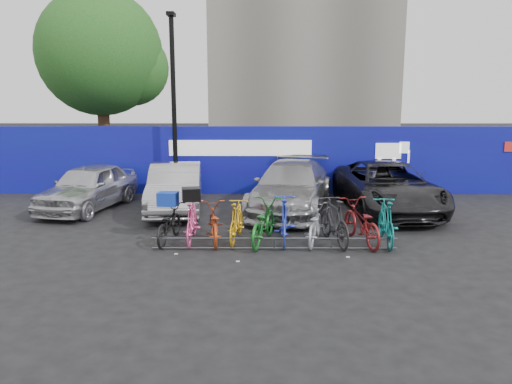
{
  "coord_description": "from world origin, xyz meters",
  "views": [
    {
      "loc": [
        -0.37,
        -11.54,
        3.51
      ],
      "look_at": [
        -0.43,
        2.0,
        0.84
      ],
      "focal_mm": 35.0,
      "sensor_mm": 36.0,
      "label": 1
    }
  ],
  "objects_px": {
    "car_3": "(387,187)",
    "car_2": "(291,187)",
    "bike_rack": "(274,243)",
    "bike_5": "(284,220)",
    "bike_2": "(213,223)",
    "bike_7": "(334,221)",
    "bike_3": "(236,221)",
    "car_0": "(88,187)",
    "bike_9": "(386,222)",
    "bike_1": "(192,222)",
    "car_1": "(175,188)",
    "bike_0": "(169,224)",
    "lamppost": "(174,101)",
    "tree": "(106,56)",
    "bike_8": "(361,222)",
    "bike_6": "(315,224)",
    "bike_4": "(263,222)"
  },
  "relations": [
    {
      "from": "lamppost",
      "to": "car_3",
      "type": "relative_size",
      "value": 1.15
    },
    {
      "from": "bike_0",
      "to": "bike_2",
      "type": "height_order",
      "value": "bike_2"
    },
    {
      "from": "car_1",
      "to": "bike_8",
      "type": "bearing_deg",
      "value": -40.02
    },
    {
      "from": "car_2",
      "to": "bike_0",
      "type": "relative_size",
      "value": 3.0
    },
    {
      "from": "lamppost",
      "to": "bike_6",
      "type": "height_order",
      "value": "lamppost"
    },
    {
      "from": "car_1",
      "to": "car_2",
      "type": "xyz_separation_m",
      "value": [
        3.52,
        0.0,
        0.03
      ]
    },
    {
      "from": "bike_0",
      "to": "bike_3",
      "type": "distance_m",
      "value": 1.63
    },
    {
      "from": "bike_rack",
      "to": "car_2",
      "type": "bearing_deg",
      "value": 80.79
    },
    {
      "from": "car_0",
      "to": "bike_8",
      "type": "bearing_deg",
      "value": -12.53
    },
    {
      "from": "bike_6",
      "to": "car_1",
      "type": "bearing_deg",
      "value": -26.93
    },
    {
      "from": "car_3",
      "to": "car_2",
      "type": "bearing_deg",
      "value": 177.1
    },
    {
      "from": "bike_rack",
      "to": "bike_5",
      "type": "bearing_deg",
      "value": 67.8
    },
    {
      "from": "car_1",
      "to": "car_3",
      "type": "relative_size",
      "value": 0.81
    },
    {
      "from": "bike_5",
      "to": "bike_9",
      "type": "distance_m",
      "value": 2.4
    },
    {
      "from": "car_1",
      "to": "bike_8",
      "type": "height_order",
      "value": "car_1"
    },
    {
      "from": "bike_0",
      "to": "bike_5",
      "type": "height_order",
      "value": "bike_5"
    },
    {
      "from": "bike_1",
      "to": "bike_3",
      "type": "xyz_separation_m",
      "value": [
        1.07,
        0.07,
        -0.01
      ]
    },
    {
      "from": "bike_7",
      "to": "car_0",
      "type": "bearing_deg",
      "value": -39.13
    },
    {
      "from": "lamppost",
      "to": "car_3",
      "type": "distance_m",
      "value": 7.5
    },
    {
      "from": "bike_3",
      "to": "bike_8",
      "type": "xyz_separation_m",
      "value": [
        2.96,
        -0.15,
        0.02
      ]
    },
    {
      "from": "bike_rack",
      "to": "car_1",
      "type": "distance_m",
      "value": 4.9
    },
    {
      "from": "lamppost",
      "to": "bike_9",
      "type": "height_order",
      "value": "lamppost"
    },
    {
      "from": "tree",
      "to": "bike_5",
      "type": "distance_m",
      "value": 13.05
    },
    {
      "from": "bike_6",
      "to": "bike_4",
      "type": "bearing_deg",
      "value": 15.47
    },
    {
      "from": "bike_2",
      "to": "bike_7",
      "type": "distance_m",
      "value": 2.88
    },
    {
      "from": "bike_0",
      "to": "car_3",
      "type": "bearing_deg",
      "value": -143.73
    },
    {
      "from": "bike_2",
      "to": "bike_4",
      "type": "relative_size",
      "value": 0.91
    },
    {
      "from": "bike_rack",
      "to": "car_1",
      "type": "bearing_deg",
      "value": 126.33
    },
    {
      "from": "car_1",
      "to": "car_3",
      "type": "xyz_separation_m",
      "value": [
        6.44,
        0.03,
        0.03
      ]
    },
    {
      "from": "car_0",
      "to": "bike_0",
      "type": "xyz_separation_m",
      "value": [
        3.09,
        -3.48,
        -0.25
      ]
    },
    {
      "from": "bike_3",
      "to": "bike_5",
      "type": "xyz_separation_m",
      "value": [
        1.15,
        -0.07,
        0.06
      ]
    },
    {
      "from": "bike_1",
      "to": "bike_8",
      "type": "distance_m",
      "value": 4.03
    },
    {
      "from": "car_3",
      "to": "bike_0",
      "type": "distance_m",
      "value": 6.92
    },
    {
      "from": "tree",
      "to": "bike_4",
      "type": "relative_size",
      "value": 4.0
    },
    {
      "from": "car_2",
      "to": "bike_2",
      "type": "relative_size",
      "value": 2.9
    },
    {
      "from": "lamppost",
      "to": "bike_4",
      "type": "bearing_deg",
      "value": -61.62
    },
    {
      "from": "lamppost",
      "to": "bike_9",
      "type": "bearing_deg",
      "value": -43.3
    },
    {
      "from": "car_0",
      "to": "bike_1",
      "type": "relative_size",
      "value": 2.42
    },
    {
      "from": "bike_3",
      "to": "bike_5",
      "type": "bearing_deg",
      "value": -175.75
    },
    {
      "from": "car_2",
      "to": "bike_6",
      "type": "relative_size",
      "value": 2.94
    },
    {
      "from": "car_3",
      "to": "bike_1",
      "type": "xyz_separation_m",
      "value": [
        -5.51,
        -3.32,
        -0.23
      ]
    },
    {
      "from": "lamppost",
      "to": "bike_0",
      "type": "bearing_deg",
      "value": -82.73
    },
    {
      "from": "tree",
      "to": "bike_8",
      "type": "xyz_separation_m",
      "value": [
        8.85,
        -10.12,
        -4.55
      ]
    },
    {
      "from": "lamppost",
      "to": "bike_2",
      "type": "relative_size",
      "value": 3.46
    },
    {
      "from": "bike_6",
      "to": "bike_8",
      "type": "height_order",
      "value": "bike_8"
    },
    {
      "from": "bike_1",
      "to": "bike_9",
      "type": "height_order",
      "value": "bike_9"
    },
    {
      "from": "bike_7",
      "to": "bike_8",
      "type": "distance_m",
      "value": 0.65
    },
    {
      "from": "bike_3",
      "to": "bike_7",
      "type": "relative_size",
      "value": 0.89
    },
    {
      "from": "car_1",
      "to": "bike_2",
      "type": "relative_size",
      "value": 2.44
    },
    {
      "from": "bike_3",
      "to": "car_3",
      "type": "bearing_deg",
      "value": -136.12
    }
  ]
}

